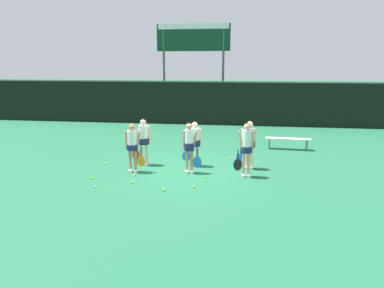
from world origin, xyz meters
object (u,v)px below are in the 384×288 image
object	(u,v)px
tennis_ball_0	(91,178)
player_2	(246,145)
player_1	(189,144)
tennis_ball_6	(230,158)
tennis_ball_8	(206,177)
tennis_ball_3	(194,187)
tennis_ball_7	(106,163)
player_3	(143,138)
bench_courtside	(288,140)
tennis_ball_1	(134,175)
tennis_ball_2	(164,190)
player_5	(249,141)
tennis_ball_5	(96,187)
player_0	(132,144)
tennis_ball_4	(132,182)
scoreboard	(193,45)
player_4	(194,140)

from	to	relation	value
tennis_ball_0	player_2	bearing A→B (deg)	11.46
player_1	tennis_ball_6	distance (m)	2.59
player_2	tennis_ball_8	distance (m)	1.61
tennis_ball_3	tennis_ball_7	distance (m)	4.10
tennis_ball_7	player_3	bearing A→B (deg)	5.86
bench_courtside	tennis_ball_1	size ratio (longest dim) A/B	29.22
tennis_ball_2	tennis_ball_8	world-z (taller)	tennis_ball_2
tennis_ball_3	tennis_ball_6	bearing A→B (deg)	76.09
tennis_ball_1	player_2	bearing A→B (deg)	7.06
player_1	tennis_ball_3	world-z (taller)	player_1
player_3	player_5	bearing A→B (deg)	-3.63
tennis_ball_5	tennis_ball_7	bearing A→B (deg)	104.71
tennis_ball_0	player_0	bearing A→B (deg)	42.23
player_1	tennis_ball_6	xyz separation A→B (m)	(1.25, 2.06, -0.95)
player_3	tennis_ball_6	world-z (taller)	player_3
player_0	tennis_ball_1	size ratio (longest dim) A/B	25.47
player_5	tennis_ball_8	distance (m)	2.05
bench_courtside	tennis_ball_7	distance (m)	7.54
player_0	tennis_ball_4	world-z (taller)	player_0
scoreboard	tennis_ball_1	world-z (taller)	scoreboard
player_5	tennis_ball_8	xyz separation A→B (m)	(-1.33, -1.25, -0.94)
player_3	tennis_ball_2	bearing A→B (deg)	-67.81
player_4	tennis_ball_7	distance (m)	3.33
scoreboard	tennis_ball_0	world-z (taller)	scoreboard
tennis_ball_0	tennis_ball_5	size ratio (longest dim) A/B	0.99
player_0	tennis_ball_1	world-z (taller)	player_0
player_3	player_5	xyz separation A→B (m)	(3.70, 0.04, -0.02)
tennis_ball_5	tennis_ball_8	world-z (taller)	tennis_ball_5
tennis_ball_0	tennis_ball_7	distance (m)	1.77
tennis_ball_3	tennis_ball_4	size ratio (longest dim) A/B	0.95
bench_courtside	tennis_ball_8	xyz separation A→B (m)	(-2.97, -4.47, -0.38)
bench_courtside	player_5	distance (m)	3.65
tennis_ball_3	player_3	bearing A→B (deg)	133.37
bench_courtside	tennis_ball_5	world-z (taller)	bench_courtside
player_5	tennis_ball_7	size ratio (longest dim) A/B	23.14
player_1	tennis_ball_8	world-z (taller)	player_1
tennis_ball_0	tennis_ball_4	xyz separation A→B (m)	(1.39, -0.21, 0.00)
player_0	player_2	bearing A→B (deg)	-11.32
tennis_ball_0	tennis_ball_4	bearing A→B (deg)	-8.70
player_5	tennis_ball_8	world-z (taller)	player_5
scoreboard	tennis_ball_7	size ratio (longest dim) A/B	82.57
player_3	tennis_ball_1	distance (m)	1.67
player_3	tennis_ball_4	xyz separation A→B (m)	(0.21, -2.11, -0.96)
tennis_ball_1	tennis_ball_4	xyz separation A→B (m)	(0.16, -0.74, 0.00)
player_0	scoreboard	bearing A→B (deg)	76.95
player_1	tennis_ball_7	xyz separation A→B (m)	(-3.14, 0.62, -0.95)
tennis_ball_0	tennis_ball_1	xyz separation A→B (m)	(1.24, 0.53, -0.00)
scoreboard	tennis_ball_3	size ratio (longest dim) A/B	89.18
tennis_ball_1	tennis_ball_3	size ratio (longest dim) A/B	0.98
tennis_ball_2	tennis_ball_4	xyz separation A→B (m)	(-1.11, 0.54, -0.00)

